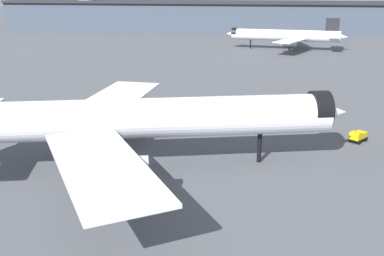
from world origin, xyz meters
name	(u,v)px	position (x,y,z in m)	size (l,w,h in m)	color
ground	(137,161)	(0.00, 0.00, 0.00)	(900.00, 900.00, 0.00)	#4C4F54
airliner_near_gate	(137,119)	(0.55, -1.93, 7.02)	(59.70, 54.11, 15.95)	white
airliner_far_taxiway	(286,36)	(41.85, 117.21, 5.46)	(46.25, 41.49, 12.41)	silver
terminal_building	(224,16)	(20.80, 188.17, 8.19)	(246.10, 59.01, 29.25)	#3D4756
baggage_tug_wing	(358,136)	(34.99, 9.33, 0.97)	(3.42, 3.40, 1.85)	black
baggage_cart_trailing	(269,110)	(22.78, 25.22, 0.98)	(2.74, 2.87, 1.82)	black
traffic_cone_wingtip	(152,102)	(-1.44, 33.70, 0.30)	(0.48, 0.48, 0.60)	#F2600C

